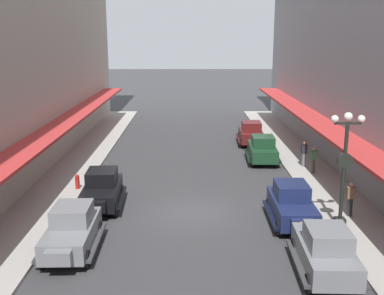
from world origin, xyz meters
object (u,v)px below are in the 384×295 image
lamp_post_with_clock (344,167)px  parked_car_4 (102,188)px  parked_car_2 (251,132)px  parked_car_0 (72,229)px  parked_car_1 (292,203)px  pedestrian_1 (304,154)px  fire_hydrant (77,181)px  parked_car_3 (262,148)px  pedestrian_0 (351,199)px  pedestrian_2 (313,160)px  parked_car_5 (325,249)px

lamp_post_with_clock → parked_car_4: bearing=163.7°
parked_car_2 → parked_car_0: bearing=-117.2°
parked_car_1 → pedestrian_1: 9.32m
parked_car_0 → fire_hydrant: size_ratio=5.22×
parked_car_1 → parked_car_4: bearing=166.5°
lamp_post_with_clock → fire_hydrant: (-12.75, 5.53, -2.42)m
pedestrian_1 → parked_car_4: bearing=-150.2°
parked_car_3 → pedestrian_1: 2.91m
parked_car_3 → parked_car_4: 12.53m
pedestrian_0 → lamp_post_with_clock: bearing=-122.2°
fire_hydrant → pedestrian_0: (13.70, -4.02, 0.43)m
parked_car_4 → fire_hydrant: (-1.80, 2.34, -0.38)m
fire_hydrant → pedestrian_2: bearing=11.9°
parked_car_5 → pedestrian_0: size_ratio=2.63×
pedestrian_0 → pedestrian_2: (0.09, 6.93, 0.00)m
parked_car_1 → parked_car_4: same height
fire_hydrant → parked_car_0: bearing=-78.1°
parked_car_4 → parked_car_5: (9.24, -6.80, 0.00)m
lamp_post_with_clock → fire_hydrant: size_ratio=6.29×
parked_car_3 → pedestrian_2: bearing=-49.5°
parked_car_0 → pedestrian_0: bearing=15.0°
parked_car_3 → parked_car_2: bearing=90.8°
parked_car_1 → parked_car_4: 9.31m
lamp_post_with_clock → fire_hydrant: bearing=156.6°
parked_car_3 → pedestrian_2: 4.07m
parked_car_0 → parked_car_2: (9.54, 18.61, 0.00)m
parked_car_0 → parked_car_3: bearing=54.1°
fire_hydrant → parked_car_4: bearing=-52.4°
fire_hydrant → pedestrian_1: (13.59, 4.40, 0.43)m
parked_car_2 → fire_hydrant: 15.85m
parked_car_3 → lamp_post_with_clock: bearing=-82.1°
parked_car_1 → pedestrian_2: bearing=68.4°
parked_car_1 → pedestrian_0: parked_car_1 is taller
parked_car_3 → pedestrian_0: size_ratio=2.63×
parked_car_4 → parked_car_5: same height
parked_car_5 → lamp_post_with_clock: size_ratio=0.84×
parked_car_4 → pedestrian_1: (11.79, 6.74, 0.05)m
parked_car_3 → parked_car_5: same height
parked_car_0 → parked_car_5: bearing=-11.1°
parked_car_3 → fire_hydrant: (-11.15, -6.00, -0.38)m
parked_car_1 → pedestrian_1: parked_car_1 is taller
parked_car_4 → parked_car_5: 11.47m
pedestrian_0 → pedestrian_1: same height
parked_car_2 → fire_hydrant: (-11.07, -11.33, -0.38)m
lamp_post_with_clock → pedestrian_1: (0.84, 9.93, -2.00)m
pedestrian_2 → parked_car_5: bearing=-102.9°
parked_car_2 → pedestrian_0: parked_car_2 is taller
parked_car_2 → pedestrian_1: bearing=-70.1°
lamp_post_with_clock → fire_hydrant: 14.11m
parked_car_5 → pedestrian_1: 13.78m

